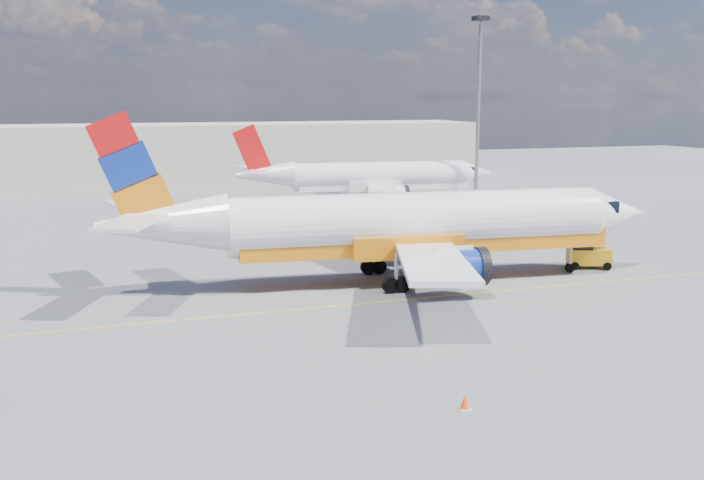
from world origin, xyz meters
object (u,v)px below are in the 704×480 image
object	(u,v)px
main_jet	(400,225)
gse_tug	(587,254)
traffic_cone	(465,402)
second_jet	(372,177)

from	to	relation	value
main_jet	gse_tug	bearing A→B (deg)	4.17
main_jet	gse_tug	xyz separation A→B (m)	(14.04, -0.32, -2.74)
main_jet	gse_tug	world-z (taller)	main_jet
gse_tug	traffic_cone	bearing A→B (deg)	-113.68
second_jet	traffic_cone	bearing A→B (deg)	-100.25
main_jet	second_jet	bearing A→B (deg)	77.65
main_jet	traffic_cone	bearing A→B (deg)	-100.30
second_jet	gse_tug	xyz separation A→B (m)	(2.50, -36.18, -2.02)
second_jet	gse_tug	size ratio (longest dim) A/B	9.18
second_jet	gse_tug	distance (m)	36.32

